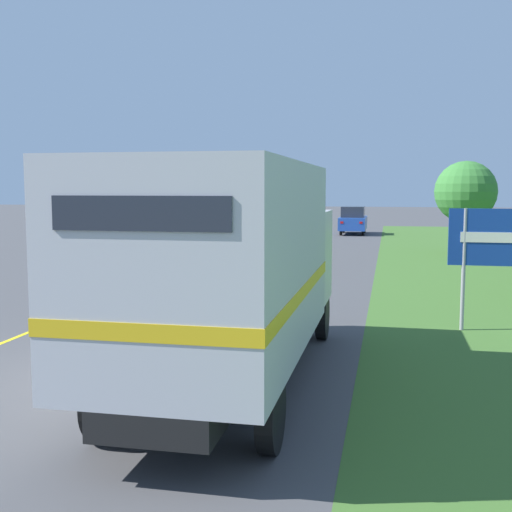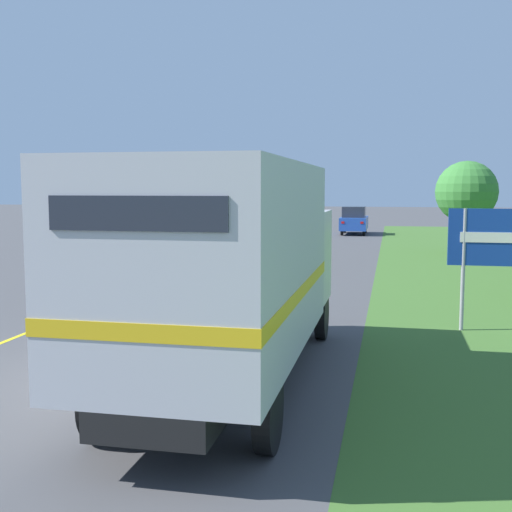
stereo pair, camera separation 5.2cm
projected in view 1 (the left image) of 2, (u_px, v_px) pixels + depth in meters
The scene contains 12 objects.
ground_plane at pixel (139, 376), 11.11m from camera, with size 200.00×200.00×0.00m, color #444447.
edge_line_yellow at pixel (193, 267), 26.37m from camera, with size 0.12×60.17×0.01m, color yellow.
centre_dash_near at pixel (150, 367), 11.63m from camera, with size 0.12×2.60×0.01m, color white.
centre_dash_mid_a at pixel (235, 303), 18.06m from camera, with size 0.12×2.60×0.01m, color white.
centre_dash_mid_b at pixel (276, 273), 24.48m from camera, with size 0.12×2.60×0.01m, color white.
centre_dash_far at pixel (300, 255), 30.90m from camera, with size 0.12×2.60×0.01m, color white.
centre_dash_farthest at pixel (316, 243), 37.33m from camera, with size 0.12×2.60×0.01m, color white.
horse_trailer_truck at pixel (231, 265), 10.26m from camera, with size 2.59×8.18×3.60m.
lead_car_white at pixel (249, 239), 27.93m from camera, with size 1.80×4.33×1.99m.
lead_car_blue_ahead at pixel (353, 220), 44.67m from camera, with size 1.80×4.21×1.94m.
highway_sign at pixel (505, 241), 14.27m from camera, with size 2.36×0.09×3.12m.
roadside_tree_far at pixel (466, 192), 30.95m from camera, with size 2.97×2.97×4.53m.
Camera 1 is at (4.21, -10.18, 3.25)m, focal length 45.00 mm.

